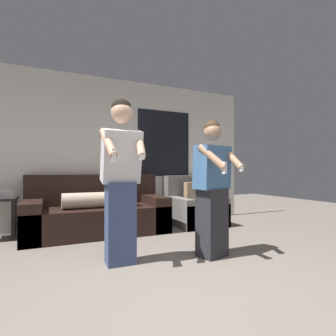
# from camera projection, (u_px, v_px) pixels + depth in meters

# --- Properties ---
(ground_plane) EXTENTS (14.00, 14.00, 0.00)m
(ground_plane) POSITION_uv_depth(u_px,v_px,m) (199.00, 300.00, 2.05)
(ground_plane) COLOR slate
(wall_back) EXTENTS (5.47, 0.07, 2.70)m
(wall_back) POSITION_uv_depth(u_px,v_px,m) (115.00, 152.00, 4.84)
(wall_back) COLOR silver
(wall_back) RESTS_ON ground_plane
(couch) EXTENTS (2.16, 0.95, 0.94)m
(couch) POSITION_uv_depth(u_px,v_px,m) (98.00, 213.00, 4.22)
(couch) COLOR black
(couch) RESTS_ON ground_plane
(armchair) EXTENTS (0.88, 0.95, 0.91)m
(armchair) POSITION_uv_depth(u_px,v_px,m) (194.00, 208.00, 4.93)
(armchair) COLOR slate
(armchair) RESTS_ON ground_plane
(person_left) EXTENTS (0.47, 0.50, 1.78)m
(person_left) POSITION_uv_depth(u_px,v_px,m) (121.00, 178.00, 2.83)
(person_left) COLOR #384770
(person_left) RESTS_ON ground_plane
(person_right) EXTENTS (0.51, 0.54, 1.60)m
(person_right) POSITION_uv_depth(u_px,v_px,m) (213.00, 188.00, 3.08)
(person_right) COLOR #28282D
(person_right) RESTS_ON ground_plane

